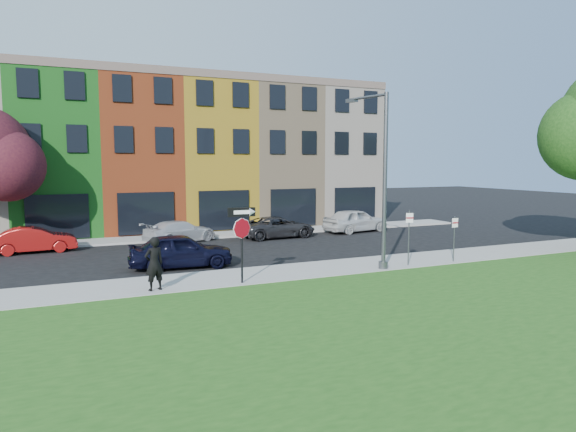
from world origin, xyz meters
name	(u,v)px	position (x,y,z in m)	size (l,w,h in m)	color
ground	(352,287)	(0.00, 0.00, 0.00)	(120.00, 120.00, 0.00)	black
sidewalk_near	(356,266)	(2.00, 3.00, 0.06)	(40.00, 3.00, 0.12)	gray
sidewalk_far	(183,237)	(-3.00, 15.00, 0.06)	(40.00, 2.40, 0.12)	gray
rowhouse_block	(170,157)	(-2.50, 21.18, 4.99)	(30.00, 10.12, 10.00)	beige
stop_sign	(242,229)	(-3.68, 1.88, 2.16)	(1.05, 0.13, 2.85)	black
man	(154,264)	(-6.90, 2.07, 1.08)	(0.80, 0.64, 1.92)	black
sedan_near	(181,251)	(-5.07, 6.14, 0.77)	(4.63, 2.18, 1.53)	black
parked_car_red	(34,240)	(-11.14, 13.01, 0.67)	(4.13, 1.67, 1.33)	maroon
parked_car_silver	(180,231)	(-3.54, 13.34, 0.64)	(4.76, 3.29, 1.28)	#AFB0B4
parked_car_dark	(278,227)	(2.37, 12.74, 0.66)	(4.83, 2.43, 1.31)	black
parked_car_white	(355,220)	(8.10, 12.98, 0.78)	(4.84, 2.63, 1.56)	silver
street_lamp	(381,181)	(2.65, 2.12, 3.86)	(0.81, 2.55, 7.42)	#4E5054
parking_sign_a	(409,231)	(4.09, 2.02, 1.63)	(0.31, 0.14, 2.45)	#4E5054
parking_sign_b	(454,233)	(6.54, 1.89, 1.42)	(0.32, 0.08, 2.07)	#4E5054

